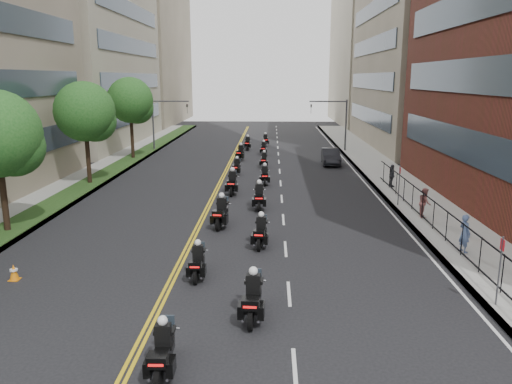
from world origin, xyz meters
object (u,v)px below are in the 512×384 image
motorcycle_7 (265,176)px  traffic_cone (14,272)px  motorcycle_4 (221,214)px  pedestrian_a (465,233)px  motorcycle_5 (259,198)px  parked_sedan (331,157)px  motorcycle_11 (264,149)px  motorcycle_3 (261,233)px  motorcycle_10 (241,153)px  pedestrian_b (425,203)px  motorcycle_12 (248,144)px  motorcycle_9 (264,161)px  motorcycle_1 (253,299)px  motorcycle_0 (163,352)px  motorcycle_8 (237,168)px  pedestrian_c (392,176)px  motorcycle_6 (232,184)px  motorcycle_13 (265,140)px

motorcycle_7 → traffic_cone: 20.94m
motorcycle_4 → pedestrian_a: bearing=-13.3°
motorcycle_5 → parked_sedan: bearing=68.3°
motorcycle_5 → motorcycle_7: (0.24, 7.15, -0.06)m
motorcycle_11 → traffic_cone: size_ratio=3.19×
motorcycle_3 → motorcycle_10: motorcycle_10 is taller
motorcycle_10 → pedestrian_b: (11.72, -20.42, 0.31)m
motorcycle_12 → traffic_cone: bearing=-99.2°
motorcycle_9 → motorcycle_5: bearing=-86.5°
traffic_cone → motorcycle_11: bearing=74.3°
motorcycle_9 → traffic_cone: size_ratio=3.21×
motorcycle_1 → pedestrian_b: (9.28, 12.32, 0.28)m
motorcycle_12 → motorcycle_0: bearing=-88.0°
motorcycle_10 → parked_sedan: 8.76m
motorcycle_5 → pedestrian_b: pedestrian_b is taller
motorcycle_8 → pedestrian_c: (11.61, -4.84, 0.35)m
motorcycle_11 → pedestrian_c: 18.73m
motorcycle_10 → traffic_cone: size_ratio=3.56×
pedestrian_a → motorcycle_8: bearing=13.1°
motorcycle_1 → pedestrian_b: 15.42m
motorcycle_6 → motorcycle_12: size_ratio=1.11×
motorcycle_12 → pedestrian_c: 22.79m
pedestrian_a → motorcycle_10: bearing=5.4°
motorcycle_10 → motorcycle_1: bearing=-77.9°
motorcycle_11 → motorcycle_12: motorcycle_12 is taller
pedestrian_a → motorcycle_13: bearing=-4.5°
motorcycle_5 → motorcycle_8: (-2.14, 10.84, -0.09)m
motorcycle_8 → traffic_cone: motorcycle_8 is taller
motorcycle_9 → motorcycle_12: 11.37m
motorcycle_10 → motorcycle_13: (2.27, 10.85, -0.06)m
motorcycle_4 → motorcycle_11: bearing=92.0°
motorcycle_7 → motorcycle_8: 4.39m
motorcycle_8 → motorcycle_12: 14.88m
motorcycle_1 → motorcycle_8: size_ratio=1.14×
motorcycle_6 → motorcycle_13: 25.36m
motorcycle_1 → motorcycle_3: size_ratio=1.07×
motorcycle_1 → pedestrian_c: bearing=68.9°
motorcycle_4 → parked_sedan: bearing=74.0°
motorcycle_11 → pedestrian_c: size_ratio=1.28×
motorcycle_10 → motorcycle_12: bearing=95.3°
parked_sedan → pedestrian_b: bearing=-78.3°
pedestrian_c → traffic_cone: pedestrian_c is taller
motorcycle_0 → traffic_cone: (-7.35, 6.25, -0.33)m
motorcycle_8 → pedestrian_c: 12.58m
motorcycle_3 → motorcycle_4: size_ratio=0.90×
motorcycle_12 → motorcycle_13: size_ratio=1.07×
motorcycle_11 → motorcycle_12: 4.07m
motorcycle_9 → pedestrian_c: bearing=-38.4°
motorcycle_0 → motorcycle_11: size_ratio=1.07×
motorcycle_10 → motorcycle_11: size_ratio=1.11×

